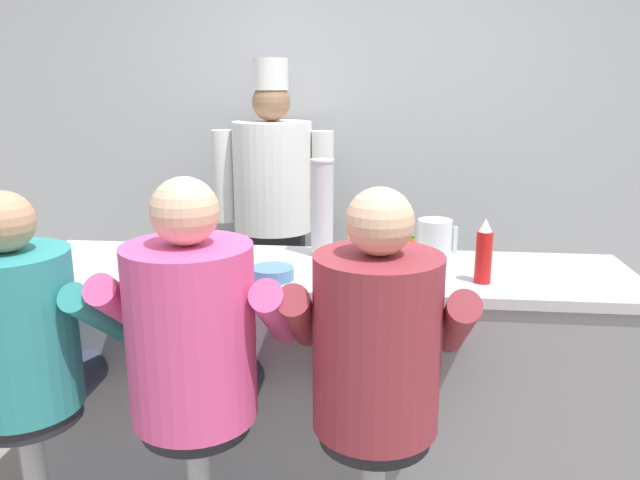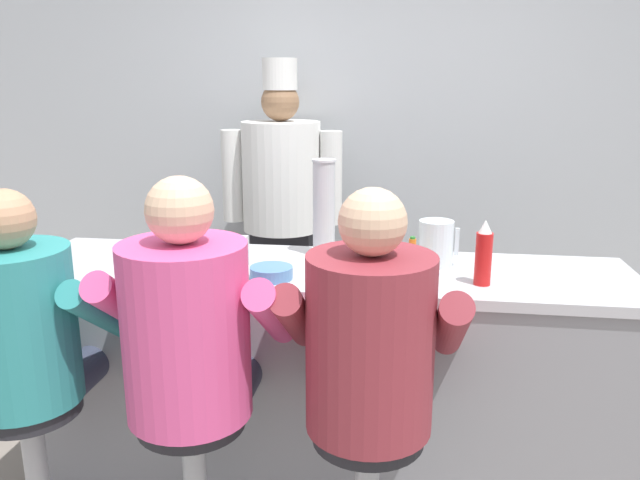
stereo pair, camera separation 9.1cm
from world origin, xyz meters
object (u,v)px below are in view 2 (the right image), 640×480
Objects in this scene: cereal_bowl at (271,273)px; diner_seated_maroon at (370,355)px; coffee_mug_blue at (416,275)px; breakfast_plate at (168,262)px; mustard_bottle_yellow at (354,254)px; hot_sauce_bottle_orange at (412,257)px; diner_seated_teal at (26,338)px; cook_in_whites_near at (282,203)px; diner_seated_pink at (191,341)px; cup_stack_steel at (324,208)px; ketchup_bottle_red at (484,255)px; coffee_mug_tan at (342,257)px; napkin_dispenser_chrome at (235,251)px; water_pitcher_clear at (436,243)px.

diner_seated_maroon reaches higher than cereal_bowl.
breakfast_plate is at bearing 171.99° from coffee_mug_blue.
mustard_bottle_yellow is 0.15× the size of diner_seated_maroon.
mustard_bottle_yellow is 0.32m from cereal_bowl.
hot_sauce_bottle_orange reaches higher than cereal_bowl.
diner_seated_teal is 1.89m from cook_in_whites_near.
cup_stack_steel is at bearing 64.00° from diner_seated_pink.
ketchup_bottle_red is 1.90× the size of coffee_mug_blue.
coffee_mug_blue is at bearing -15.76° from mustard_bottle_yellow.
diner_seated_teal is at bearing -165.98° from coffee_mug_blue.
napkin_dispenser_chrome reaches higher than coffee_mug_tan.
hot_sauce_bottle_orange is 0.94× the size of cereal_bowl.
cook_in_whites_near is (-0.78, 1.33, -0.07)m from hot_sauce_bottle_orange.
diner_seated_teal is (-1.41, -0.64, -0.23)m from water_pitcher_clear.
breakfast_plate is at bearing -98.23° from cook_in_whites_near.
diner_seated_teal is 0.98× the size of diner_seated_maroon.
hot_sauce_bottle_orange is 0.56× the size of breakfast_plate.
cup_stack_steel reaches higher than water_pitcher_clear.
water_pitcher_clear is 1.50× the size of napkin_dispenser_chrome.
coffee_mug_blue is 0.09× the size of diner_seated_teal.
coffee_mug_tan is (-0.28, 0.08, -0.03)m from hot_sauce_bottle_orange.
coffee_mug_tan is 0.24m from cup_stack_steel.
diner_seated_pink is at bearing -155.88° from coffee_mug_blue.
breakfast_plate is 0.19× the size of diner_seated_teal.
breakfast_plate is 0.68m from cup_stack_steel.
diner_seated_pink is at bearing -146.07° from hot_sauce_bottle_orange.
mustard_bottle_yellow is at bearing 37.88° from diner_seated_pink.
cereal_bowl is at bearing -156.50° from water_pitcher_clear.
ketchup_bottle_red is 0.47m from mustard_bottle_yellow.
hot_sauce_bottle_orange is at bearing -59.56° from cook_in_whites_near.
cook_in_whites_near is at bearing 111.78° from mustard_bottle_yellow.
hot_sauce_bottle_orange is 0.16m from coffee_mug_blue.
diner_seated_maroon is at bearing -77.31° from mustard_bottle_yellow.
coffee_mug_tan is at bearing 141.19° from coffee_mug_blue.
cup_stack_steel reaches higher than cereal_bowl.
mustard_bottle_yellow reaches higher than coffee_mug_blue.
diner_seated_teal is (-0.61, -0.51, -0.20)m from napkin_dispenser_chrome.
cook_in_whites_near is at bearing 93.26° from napkin_dispenser_chrome.
cook_in_whites_near is (-0.65, 1.81, 0.12)m from diner_seated_maroon.
mustard_bottle_yellow is 0.46m from diner_seated_maroon.
cook_in_whites_near reaches higher than cup_stack_steel.
napkin_dispenser_chrome is (-0.80, -0.13, -0.03)m from water_pitcher_clear.
hot_sauce_bottle_orange reaches higher than coffee_mug_tan.
coffee_mug_tan is 0.32× the size of cup_stack_steel.
mustard_bottle_yellow reaches higher than coffee_mug_tan.
cup_stack_steel is at bearing 170.47° from water_pitcher_clear.
ketchup_bottle_red is 1.60× the size of hot_sauce_bottle_orange.
mustard_bottle_yellow is at bearing -142.06° from water_pitcher_clear.
mustard_bottle_yellow is at bearing 102.69° from diner_seated_maroon.
water_pitcher_clear reaches higher than coffee_mug_tan.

